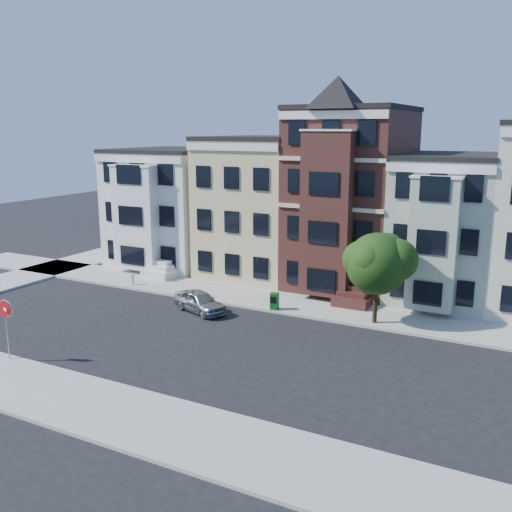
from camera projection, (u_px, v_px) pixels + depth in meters
The scene contains 12 objects.
ground at pixel (254, 353), 28.19m from camera, with size 120.00×120.00×0.00m, color black.
far_sidewalk at pixel (315, 307), 35.09m from camera, with size 60.00×4.00×0.15m, color #9E9B93.
near_sidewalk at pixel (155, 424), 21.25m from camera, with size 60.00×4.00×0.15m, color #9E9B93.
house_white at pixel (175, 208), 46.52m from camera, with size 8.00×9.00×9.00m, color white.
house_yellow at pixel (262, 208), 42.80m from camera, with size 7.00×9.00×10.00m, color #CFBC86.
house_brown at pixel (352, 200), 39.41m from camera, with size 7.00×9.00×12.00m, color #3F1E18.
house_green at pixel (448, 229), 36.80m from camera, with size 6.00×9.00×9.00m, color #A1AD95.
street_tree at pixel (377, 268), 31.45m from camera, with size 5.45×5.45×6.34m, color #244415, non-canonical shape.
parked_car at pixel (200, 301), 34.35m from camera, with size 1.54×3.84×1.31m, color #95989B.
newspaper_box at pixel (274, 301), 34.37m from camera, with size 0.46×0.41×1.03m, color #0D5B14.
fire_hydrant at pixel (133, 280), 39.85m from camera, with size 0.22×0.22×0.63m, color beige.
stop_sign at pixel (7, 325), 26.77m from camera, with size 0.91×0.13×3.30m, color red, non-canonical shape.
Camera 1 is at (12.34, -23.40, 10.84)m, focal length 40.00 mm.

